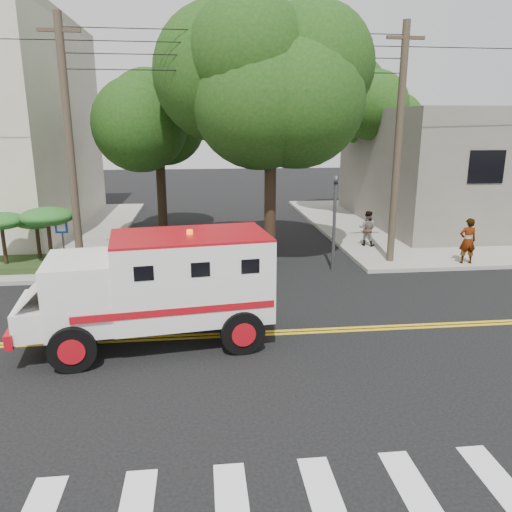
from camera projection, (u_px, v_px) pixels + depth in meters
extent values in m
plane|color=black|center=(247.00, 334.00, 13.31)|extent=(100.00, 100.00, 0.00)
cube|color=gray|center=(466.00, 223.00, 27.69)|extent=(17.00, 17.00, 0.15)
cube|color=#656257|center=(493.00, 166.00, 27.54)|extent=(14.00, 12.00, 6.00)
cylinder|color=#382D23|center=(70.00, 151.00, 17.31)|extent=(0.28, 0.28, 9.00)
cylinder|color=#382D23|center=(398.00, 149.00, 18.77)|extent=(0.28, 0.28, 9.00)
cylinder|color=black|center=(270.00, 177.00, 18.81)|extent=(0.44, 0.44, 7.00)
sphere|color=#123A0F|center=(271.00, 79.00, 17.91)|extent=(5.32, 5.32, 5.32)
sphere|color=#123A0F|center=(307.00, 59.00, 17.15)|extent=(4.56, 4.56, 4.56)
cylinder|color=black|center=(161.00, 180.00, 23.79)|extent=(0.44, 0.44, 5.60)
sphere|color=#123A0F|center=(158.00, 120.00, 23.07)|extent=(3.92, 3.92, 3.92)
sphere|color=#123A0F|center=(175.00, 110.00, 22.51)|extent=(3.36, 3.36, 3.36)
cylinder|color=black|center=(367.00, 167.00, 28.81)|extent=(0.44, 0.44, 5.95)
sphere|color=#123A0F|center=(370.00, 114.00, 28.04)|extent=(4.20, 4.20, 4.20)
sphere|color=#123A0F|center=(390.00, 105.00, 27.45)|extent=(3.60, 3.60, 3.60)
cylinder|color=#3F3F42|center=(334.00, 224.00, 18.63)|extent=(0.12, 0.12, 3.60)
imported|color=#3F3F42|center=(336.00, 188.00, 18.28)|extent=(0.15, 0.18, 0.90)
cylinder|color=#3F3F42|center=(64.00, 248.00, 18.35)|extent=(0.06, 0.06, 2.00)
cube|color=#0C33A5|center=(61.00, 227.00, 18.08)|extent=(0.45, 0.03, 0.45)
cube|color=#1E3314|center=(35.00, 264.00, 18.97)|extent=(3.20, 2.00, 0.24)
cylinder|color=black|center=(4.00, 244.00, 18.36)|extent=(0.14, 0.14, 1.52)
ellipsoid|color=#174D1C|center=(1.00, 221.00, 18.14)|extent=(1.73, 1.73, 0.60)
cylinder|color=black|center=(38.00, 241.00, 19.16)|extent=(0.14, 0.14, 1.36)
ellipsoid|color=#174D1C|center=(36.00, 221.00, 18.96)|extent=(1.55, 1.55, 0.54)
cylinder|color=black|center=(50.00, 242.00, 18.33)|extent=(0.14, 0.14, 1.68)
ellipsoid|color=#174D1C|center=(47.00, 216.00, 18.09)|extent=(1.91, 1.91, 0.66)
cube|color=white|center=(191.00, 276.00, 12.59)|extent=(4.08, 2.73, 2.06)
cube|color=white|center=(82.00, 292.00, 12.03)|extent=(1.83, 2.34, 1.67)
cube|color=black|center=(46.00, 276.00, 11.74)|extent=(0.27, 1.66, 0.69)
cube|color=white|center=(39.00, 314.00, 11.92)|extent=(1.13, 2.06, 0.69)
cube|color=#A60C15|center=(18.00, 326.00, 11.87)|extent=(0.45, 2.11, 0.34)
cube|color=#A60C15|center=(190.00, 235.00, 12.31)|extent=(4.08, 2.73, 0.06)
cylinder|color=black|center=(72.00, 349.00, 11.21)|extent=(1.11, 0.45, 1.08)
cylinder|color=black|center=(81.00, 314.00, 13.27)|extent=(1.11, 0.45, 1.08)
cylinder|color=black|center=(242.00, 332.00, 12.11)|extent=(1.11, 0.45, 1.08)
cylinder|color=black|center=(226.00, 302.00, 14.17)|extent=(1.11, 0.45, 1.08)
imported|color=gray|center=(468.00, 241.00, 19.29)|extent=(0.69, 0.48, 1.79)
imported|color=gray|center=(367.00, 228.00, 22.14)|extent=(0.96, 0.90, 1.56)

